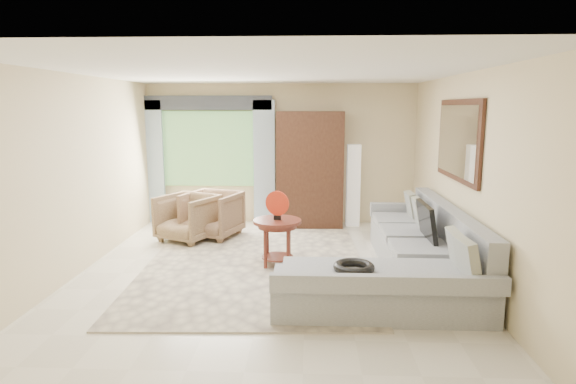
{
  "coord_description": "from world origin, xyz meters",
  "views": [
    {
      "loc": [
        0.52,
        -6.0,
        2.18
      ],
      "look_at": [
        0.25,
        0.35,
        1.05
      ],
      "focal_mm": 30.0,
      "sensor_mm": 36.0,
      "label": 1
    }
  ],
  "objects_px": {
    "sectional_sofa": "(409,261)",
    "coffee_table": "(277,242)",
    "tv_screen": "(427,222)",
    "potted_plant": "(174,212)",
    "armchair_right": "(212,215)",
    "floor_lamp": "(353,185)",
    "armchair_left": "(188,218)",
    "armoire": "(310,169)"
  },
  "relations": [
    {
      "from": "sectional_sofa",
      "to": "potted_plant",
      "type": "xyz_separation_m",
      "value": [
        -3.75,
        2.84,
        -0.04
      ]
    },
    {
      "from": "sectional_sofa",
      "to": "coffee_table",
      "type": "bearing_deg",
      "value": 161.71
    },
    {
      "from": "coffee_table",
      "to": "armchair_right",
      "type": "height_order",
      "value": "armchair_right"
    },
    {
      "from": "potted_plant",
      "to": "coffee_table",
      "type": "bearing_deg",
      "value": -47.72
    },
    {
      "from": "tv_screen",
      "to": "armchair_right",
      "type": "bearing_deg",
      "value": 151.03
    },
    {
      "from": "armoire",
      "to": "floor_lamp",
      "type": "bearing_deg",
      "value": 4.29
    },
    {
      "from": "sectional_sofa",
      "to": "armchair_left",
      "type": "height_order",
      "value": "sectional_sofa"
    },
    {
      "from": "floor_lamp",
      "to": "sectional_sofa",
      "type": "bearing_deg",
      "value": -81.67
    },
    {
      "from": "tv_screen",
      "to": "sectional_sofa",
      "type": "bearing_deg",
      "value": -134.88
    },
    {
      "from": "tv_screen",
      "to": "floor_lamp",
      "type": "height_order",
      "value": "floor_lamp"
    },
    {
      "from": "floor_lamp",
      "to": "potted_plant",
      "type": "bearing_deg",
      "value": -177.92
    },
    {
      "from": "sectional_sofa",
      "to": "armoire",
      "type": "xyz_separation_m",
      "value": [
        -1.23,
        2.9,
        0.77
      ]
    },
    {
      "from": "coffee_table",
      "to": "armchair_right",
      "type": "distance_m",
      "value": 1.88
    },
    {
      "from": "coffee_table",
      "to": "floor_lamp",
      "type": "distance_m",
      "value": 2.74
    },
    {
      "from": "coffee_table",
      "to": "potted_plant",
      "type": "relative_size",
      "value": 1.33
    },
    {
      "from": "potted_plant",
      "to": "armoire",
      "type": "height_order",
      "value": "armoire"
    },
    {
      "from": "sectional_sofa",
      "to": "potted_plant",
      "type": "bearing_deg",
      "value": 142.93
    },
    {
      "from": "tv_screen",
      "to": "potted_plant",
      "type": "bearing_deg",
      "value": 147.43
    },
    {
      "from": "armchair_left",
      "to": "potted_plant",
      "type": "xyz_separation_m",
      "value": [
        -0.52,
        1.04,
        -0.14
      ]
    },
    {
      "from": "armchair_left",
      "to": "armoire",
      "type": "xyz_separation_m",
      "value": [
        2.0,
        1.1,
        0.67
      ]
    },
    {
      "from": "potted_plant",
      "to": "floor_lamp",
      "type": "xyz_separation_m",
      "value": [
        3.32,
        0.12,
        0.5
      ]
    },
    {
      "from": "sectional_sofa",
      "to": "potted_plant",
      "type": "height_order",
      "value": "sectional_sofa"
    },
    {
      "from": "tv_screen",
      "to": "coffee_table",
      "type": "bearing_deg",
      "value": 171.6
    },
    {
      "from": "tv_screen",
      "to": "coffee_table",
      "type": "relative_size",
      "value": 1.12
    },
    {
      "from": "sectional_sofa",
      "to": "armoire",
      "type": "bearing_deg",
      "value": 113.06
    },
    {
      "from": "coffee_table",
      "to": "potted_plant",
      "type": "height_order",
      "value": "coffee_table"
    },
    {
      "from": "sectional_sofa",
      "to": "tv_screen",
      "type": "relative_size",
      "value": 4.68
    },
    {
      "from": "coffee_table",
      "to": "armchair_right",
      "type": "xyz_separation_m",
      "value": [
        -1.2,
        1.45,
        0.04
      ]
    },
    {
      "from": "sectional_sofa",
      "to": "floor_lamp",
      "type": "height_order",
      "value": "floor_lamp"
    },
    {
      "from": "sectional_sofa",
      "to": "potted_plant",
      "type": "relative_size",
      "value": 7.01
    },
    {
      "from": "coffee_table",
      "to": "floor_lamp",
      "type": "xyz_separation_m",
      "value": [
        1.25,
        2.4,
        0.4
      ]
    },
    {
      "from": "armchair_left",
      "to": "potted_plant",
      "type": "distance_m",
      "value": 1.17
    },
    {
      "from": "coffee_table",
      "to": "armchair_left",
      "type": "distance_m",
      "value": 1.99
    },
    {
      "from": "armchair_left",
      "to": "floor_lamp",
      "type": "height_order",
      "value": "floor_lamp"
    },
    {
      "from": "floor_lamp",
      "to": "tv_screen",
      "type": "bearing_deg",
      "value": -75.41
    },
    {
      "from": "armchair_right",
      "to": "floor_lamp",
      "type": "distance_m",
      "value": 2.65
    },
    {
      "from": "floor_lamp",
      "to": "armoire",
      "type": "bearing_deg",
      "value": -175.71
    },
    {
      "from": "tv_screen",
      "to": "armchair_right",
      "type": "distance_m",
      "value": 3.61
    },
    {
      "from": "potted_plant",
      "to": "armoire",
      "type": "xyz_separation_m",
      "value": [
        2.52,
        0.06,
        0.8
      ]
    },
    {
      "from": "potted_plant",
      "to": "floor_lamp",
      "type": "bearing_deg",
      "value": 2.08
    },
    {
      "from": "tv_screen",
      "to": "potted_plant",
      "type": "distance_m",
      "value": 4.79
    },
    {
      "from": "sectional_sofa",
      "to": "armoire",
      "type": "height_order",
      "value": "armoire"
    }
  ]
}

